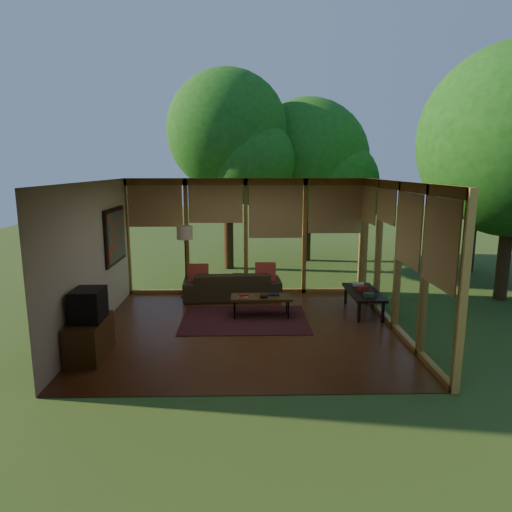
{
  "coord_description": "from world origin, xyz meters",
  "views": [
    {
      "loc": [
        -0.02,
        -8.02,
        2.94
      ],
      "look_at": [
        0.19,
        0.7,
        1.24
      ],
      "focal_mm": 32.0,
      "sensor_mm": 36.0,
      "label": 1
    }
  ],
  "objects_px": {
    "coffee_table": "(261,298)",
    "media_cabinet": "(90,338)",
    "floor_lamp": "(185,237)",
    "sofa": "(232,285)",
    "television": "(88,305)",
    "side_console": "(364,293)"
  },
  "relations": [
    {
      "from": "sofa",
      "to": "media_cabinet",
      "type": "bearing_deg",
      "value": 52.31
    },
    {
      "from": "media_cabinet",
      "to": "side_console",
      "type": "xyz_separation_m",
      "value": [
        4.87,
        2.1,
        0.11
      ]
    },
    {
      "from": "sofa",
      "to": "floor_lamp",
      "type": "xyz_separation_m",
      "value": [
        -1.06,
        0.17,
        1.09
      ]
    },
    {
      "from": "television",
      "to": "coffee_table",
      "type": "xyz_separation_m",
      "value": [
        2.75,
        1.89,
        -0.46
      ]
    },
    {
      "from": "sofa",
      "to": "side_console",
      "type": "distance_m",
      "value": 2.92
    },
    {
      "from": "side_console",
      "to": "floor_lamp",
      "type": "bearing_deg",
      "value": 161.61
    },
    {
      "from": "television",
      "to": "side_console",
      "type": "relative_size",
      "value": 0.39
    },
    {
      "from": "coffee_table",
      "to": "media_cabinet",
      "type": "bearing_deg",
      "value": -145.71
    },
    {
      "from": "television",
      "to": "coffee_table",
      "type": "height_order",
      "value": "television"
    },
    {
      "from": "television",
      "to": "side_console",
      "type": "height_order",
      "value": "television"
    },
    {
      "from": "sofa",
      "to": "side_console",
      "type": "xyz_separation_m",
      "value": [
        2.71,
        -1.08,
        0.09
      ]
    },
    {
      "from": "media_cabinet",
      "to": "floor_lamp",
      "type": "distance_m",
      "value": 3.7
    },
    {
      "from": "sofa",
      "to": "television",
      "type": "height_order",
      "value": "television"
    },
    {
      "from": "floor_lamp",
      "to": "coffee_table",
      "type": "distance_m",
      "value": 2.44
    },
    {
      "from": "media_cabinet",
      "to": "television",
      "type": "xyz_separation_m",
      "value": [
        0.02,
        0.0,
        0.55
      ]
    },
    {
      "from": "television",
      "to": "floor_lamp",
      "type": "distance_m",
      "value": 3.56
    },
    {
      "from": "side_console",
      "to": "coffee_table",
      "type": "bearing_deg",
      "value": -174.3
    },
    {
      "from": "sofa",
      "to": "media_cabinet",
      "type": "distance_m",
      "value": 3.84
    },
    {
      "from": "sofa",
      "to": "coffee_table",
      "type": "height_order",
      "value": "sofa"
    },
    {
      "from": "coffee_table",
      "to": "side_console",
      "type": "height_order",
      "value": "side_console"
    },
    {
      "from": "floor_lamp",
      "to": "media_cabinet",
      "type": "bearing_deg",
      "value": -108.07
    },
    {
      "from": "media_cabinet",
      "to": "side_console",
      "type": "bearing_deg",
      "value": 23.29
    }
  ]
}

